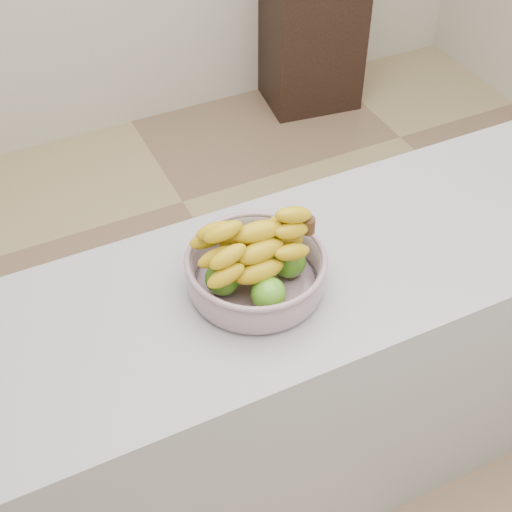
% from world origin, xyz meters
% --- Properties ---
extents(ground, '(4.00, 4.00, 0.00)m').
position_xyz_m(ground, '(0.00, 0.00, 0.00)').
color(ground, tan).
rests_on(ground, ground).
extents(counter, '(2.00, 0.60, 0.90)m').
position_xyz_m(counter, '(0.00, -0.19, 0.45)').
color(counter, '#9E9DA6').
rests_on(counter, ground).
extents(cabinet, '(0.52, 0.44, 0.86)m').
position_xyz_m(cabinet, '(0.98, 1.78, 0.43)').
color(cabinet, black).
rests_on(cabinet, ground).
extents(fruit_bowl, '(0.34, 0.34, 0.20)m').
position_xyz_m(fruit_bowl, '(-0.31, -0.19, 0.96)').
color(fruit_bowl, '#ABBBCD').
rests_on(fruit_bowl, counter).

